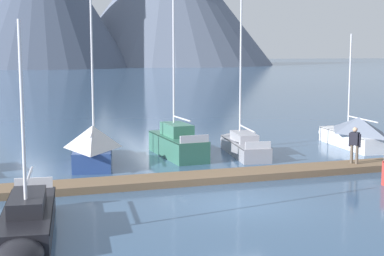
# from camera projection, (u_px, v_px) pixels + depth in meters

# --- Properties ---
(ground_plane) EXTENTS (700.00, 700.00, 0.00)m
(ground_plane) POSITION_uv_depth(u_px,v_px,m) (242.00, 204.00, 20.75)
(ground_plane) COLOR #38567A
(dock) EXTENTS (25.12, 2.16, 0.30)m
(dock) POSITION_uv_depth(u_px,v_px,m) (206.00, 177.00, 24.52)
(dock) COLOR brown
(dock) RESTS_ON ground
(sailboat_second_berth) EXTENTS (1.98, 6.57, 6.33)m
(sailboat_second_berth) POSITION_uv_depth(u_px,v_px,m) (27.00, 222.00, 16.92)
(sailboat_second_berth) COLOR black
(sailboat_second_berth) RESTS_ON ground
(sailboat_mid_dock_port) EXTENTS (2.71, 6.12, 8.47)m
(sailboat_mid_dock_port) POSITION_uv_depth(u_px,v_px,m) (93.00, 145.00, 28.16)
(sailboat_mid_dock_port) COLOR navy
(sailboat_mid_dock_port) RESTS_ON ground
(sailboat_mid_dock_starboard) EXTENTS (1.95, 6.11, 9.40)m
(sailboat_mid_dock_starboard) POSITION_uv_depth(u_px,v_px,m) (175.00, 142.00, 30.52)
(sailboat_mid_dock_starboard) COLOR #336B56
(sailboat_mid_dock_starboard) RESTS_ON ground
(sailboat_far_berth) EXTENTS (2.16, 6.66, 8.97)m
(sailboat_far_berth) POSITION_uv_depth(u_px,v_px,m) (242.00, 144.00, 31.10)
(sailboat_far_berth) COLOR #93939E
(sailboat_far_berth) RESTS_ON ground
(sailboat_end_of_dock) EXTENTS (2.44, 6.60, 6.42)m
(sailboat_end_of_dock) POSITION_uv_depth(u_px,v_px,m) (354.00, 132.00, 33.20)
(sailboat_end_of_dock) COLOR white
(sailboat_end_of_dock) RESTS_ON ground
(person_on_dock) EXTENTS (0.38, 0.52, 1.69)m
(person_on_dock) POSITION_uv_depth(u_px,v_px,m) (355.00, 143.00, 26.61)
(person_on_dock) COLOR brown
(person_on_dock) RESTS_ON dock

